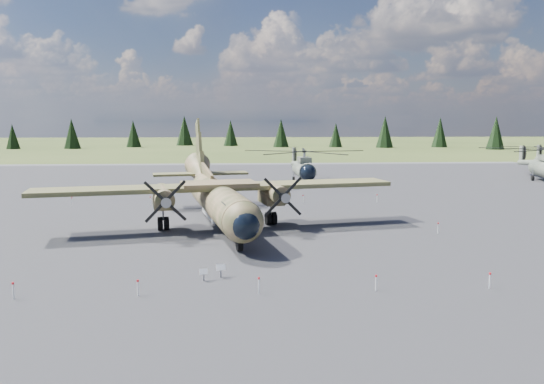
{
  "coord_description": "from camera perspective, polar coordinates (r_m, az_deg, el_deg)",
  "views": [
    {
      "loc": [
        0.89,
        -39.28,
        8.63
      ],
      "look_at": [
        3.73,
        2.0,
        3.09
      ],
      "focal_mm": 35.0,
      "sensor_mm": 36.0,
      "label": 1
    }
  ],
  "objects": [
    {
      "name": "info_placard_right",
      "position": [
        29.78,
        -5.54,
        -8.22
      ],
      "size": [
        0.53,
        0.31,
        0.78
      ],
      "rotation": [
        0.0,
        0.0,
        0.2
      ],
      "color": "gray",
      "rests_on": "ground"
    },
    {
      "name": "ground",
      "position": [
        40.22,
        -5.14,
        -4.8
      ],
      "size": [
        500.0,
        500.0,
        0.0
      ],
      "primitive_type": "plane",
      "color": "#54602A",
      "rests_on": "ground"
    },
    {
      "name": "treeline",
      "position": [
        39.8,
        2.18,
        2.14
      ],
      "size": [
        310.84,
        311.36,
        10.91
      ],
      "color": "black",
      "rests_on": "ground"
    },
    {
      "name": "barrier_fence",
      "position": [
        40.05,
        -5.81,
        -4.11
      ],
      "size": [
        33.12,
        29.62,
        0.85
      ],
      "color": "white",
      "rests_on": "ground"
    },
    {
      "name": "helicopter_near",
      "position": [
        74.91,
        3.43,
        3.48
      ],
      "size": [
        18.45,
        21.41,
        4.55
      ],
      "rotation": [
        0.0,
        0.0,
        0.03
      ],
      "color": "slate",
      "rests_on": "ground"
    },
    {
      "name": "info_placard_left",
      "position": [
        29.31,
        -7.37,
        -8.62
      ],
      "size": [
        0.47,
        0.27,
        0.7
      ],
      "rotation": [
        0.0,
        0.0,
        0.2
      ],
      "color": "gray",
      "rests_on": "ground"
    },
    {
      "name": "apron",
      "position": [
        50.03,
        -4.91,
        -2.33
      ],
      "size": [
        120.0,
        120.0,
        0.04
      ],
      "primitive_type": "cube",
      "color": "slate",
      "rests_on": "ground"
    },
    {
      "name": "transport_plane",
      "position": [
        43.8,
        -5.93,
        -0.17
      ],
      "size": [
        28.72,
        25.82,
        9.47
      ],
      "rotation": [
        0.0,
        0.0,
        0.19
      ],
      "color": "#3C4223",
      "rests_on": "ground"
    }
  ]
}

